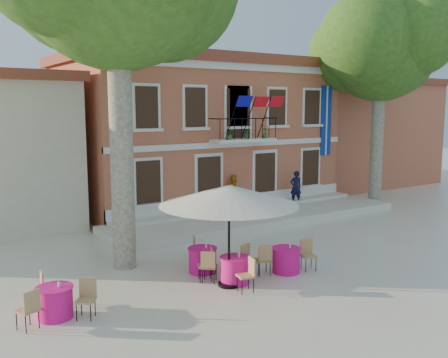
% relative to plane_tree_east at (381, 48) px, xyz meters
% --- Properties ---
extents(ground, '(90.00, 90.00, 0.00)m').
position_rel_plane_tree_east_xyz_m(ground, '(-9.44, -4.10, -7.95)').
color(ground, beige).
rests_on(ground, ground).
extents(main_building, '(13.50, 9.59, 7.50)m').
position_rel_plane_tree_east_xyz_m(main_building, '(-7.43, 5.89, -4.17)').
color(main_building, '#BF6144').
rests_on(main_building, ground).
extents(neighbor_east, '(9.40, 9.40, 6.40)m').
position_rel_plane_tree_east_xyz_m(neighbor_east, '(4.56, 6.90, -4.73)').
color(neighbor_east, '#BF6144').
rests_on(neighbor_east, ground).
extents(terrace, '(14.00, 3.40, 0.30)m').
position_rel_plane_tree_east_xyz_m(terrace, '(-7.44, 0.30, -7.80)').
color(terrace, silver).
rests_on(terrace, ground).
extents(plane_tree_east, '(5.48, 5.48, 10.77)m').
position_rel_plane_tree_east_xyz_m(plane_tree_east, '(0.00, 0.00, 0.00)').
color(plane_tree_east, '#A59E84').
rests_on(plane_tree_east, ground).
extents(patio_umbrella, '(3.88, 3.88, 2.89)m').
position_rel_plane_tree_east_xyz_m(patio_umbrella, '(-13.20, -5.86, -5.36)').
color(patio_umbrella, black).
rests_on(patio_umbrella, ground).
extents(pedestrian_navy, '(0.68, 0.55, 1.62)m').
position_rel_plane_tree_east_xyz_m(pedestrian_navy, '(-4.49, 1.13, -6.84)').
color(pedestrian_navy, black).
rests_on(pedestrian_navy, terrace).
extents(pedestrian_orange, '(0.98, 0.89, 1.63)m').
position_rel_plane_tree_east_xyz_m(pedestrian_orange, '(-7.84, 1.60, -6.83)').
color(pedestrian_orange, orange).
rests_on(pedestrian_orange, terrace).
extents(cafe_table_0, '(1.83, 1.79, 0.95)m').
position_rel_plane_tree_east_xyz_m(cafe_table_0, '(-12.94, -5.78, -7.52)').
color(cafe_table_0, '#DF1569').
rests_on(cafe_table_0, ground).
extents(cafe_table_1, '(1.96, 0.99, 0.95)m').
position_rel_plane_tree_east_xyz_m(cafe_table_1, '(-11.10, -5.87, -7.53)').
color(cafe_table_1, '#DF1569').
rests_on(cafe_table_1, ground).
extents(cafe_table_2, '(1.86, 1.72, 0.95)m').
position_rel_plane_tree_east_xyz_m(cafe_table_2, '(-17.89, -5.36, -7.52)').
color(cafe_table_2, '#DF1569').
rests_on(cafe_table_2, ground).
extents(cafe_table_3, '(1.19, 1.92, 0.95)m').
position_rel_plane_tree_east_xyz_m(cafe_table_3, '(-13.22, -4.46, -7.53)').
color(cafe_table_3, '#DF1569').
rests_on(cafe_table_3, ground).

